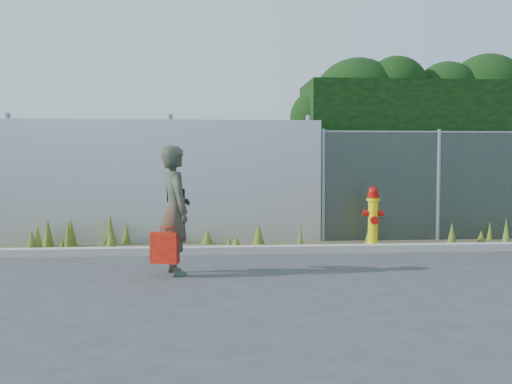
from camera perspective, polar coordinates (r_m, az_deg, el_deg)
name	(u,v)px	position (r m, az deg, el deg)	size (l,w,h in m)	color
ground	(288,276)	(7.37, 3.25, -8.36)	(80.00, 80.00, 0.00)	#3B3B3E
curb	(273,250)	(9.11, 1.68, -5.77)	(16.00, 0.22, 0.12)	#B0A99F
weed_strip	(238,239)	(9.74, -1.82, -4.71)	(16.00, 1.32, 0.54)	#4C432B
corrugated_fence	(81,182)	(10.41, -17.14, 0.96)	(8.50, 0.21, 2.30)	#B9BAC1
chainlink_fence	(493,185)	(11.44, 22.65, 0.67)	(6.50, 0.07, 2.05)	gray
hedge	(476,135)	(12.49, 21.14, 5.38)	(7.61, 2.06, 3.68)	black
fire_hydrant	(373,217)	(9.99, 11.63, -2.45)	(0.35, 0.32, 1.06)	yellow
woman	(175,210)	(7.41, -8.10, -1.81)	(0.61, 0.40, 1.67)	#106B47
red_tote_bag	(165,248)	(7.29, -9.12, -5.53)	(0.35, 0.13, 0.46)	#A4090B
black_shoulder_bag	(176,195)	(7.65, -8.01, -0.33)	(0.23, 0.10, 0.17)	black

